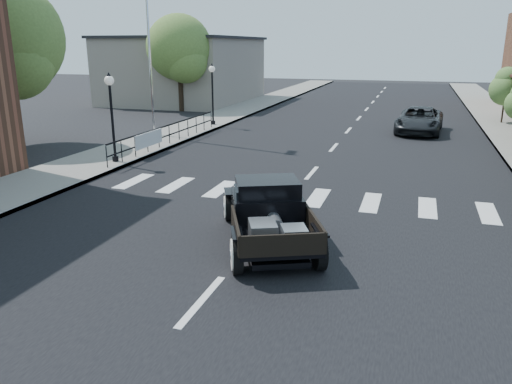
% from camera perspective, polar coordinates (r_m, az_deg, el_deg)
% --- Properties ---
extents(ground, '(120.00, 120.00, 0.00)m').
position_cam_1_polar(ground, '(11.92, -0.41, -5.80)').
color(ground, black).
rests_on(ground, ground).
extents(road, '(14.00, 80.00, 0.02)m').
position_cam_1_polar(road, '(26.11, 9.93, 6.24)').
color(road, black).
rests_on(road, ground).
extents(road_markings, '(12.00, 60.00, 0.06)m').
position_cam_1_polar(road_markings, '(21.26, 8.01, 4.01)').
color(road_markings, silver).
rests_on(road_markings, ground).
extents(sidewalk_left, '(3.00, 80.00, 0.15)m').
position_cam_1_polar(sidewalk_left, '(28.49, -7.37, 7.32)').
color(sidewalk_left, gray).
rests_on(sidewalk_left, ground).
extents(low_building_left, '(10.00, 12.00, 5.00)m').
position_cam_1_polar(low_building_left, '(42.72, -8.12, 13.55)').
color(low_building_left, gray).
rests_on(low_building_left, ground).
extents(railing, '(0.08, 10.00, 1.00)m').
position_cam_1_polar(railing, '(23.45, -9.89, 6.70)').
color(railing, black).
rests_on(railing, sidewalk_left).
extents(banner, '(0.04, 2.20, 0.60)m').
position_cam_1_polar(banner, '(21.72, -12.09, 5.28)').
color(banner, silver).
rests_on(banner, sidewalk_left).
extents(lamp_post_b, '(0.36, 0.36, 3.40)m').
position_cam_1_polar(lamp_post_b, '(20.02, -16.12, 8.14)').
color(lamp_post_b, black).
rests_on(lamp_post_b, sidewalk_left).
extents(lamp_post_c, '(0.36, 0.36, 3.40)m').
position_cam_1_polar(lamp_post_c, '(28.82, -4.99, 11.05)').
color(lamp_post_c, black).
rests_on(lamp_post_c, sidewalk_left).
extents(flagpole, '(0.12, 0.12, 11.31)m').
position_cam_1_polar(flagpole, '(25.83, -12.29, 18.93)').
color(flagpole, silver).
rests_on(flagpole, sidewalk_left).
extents(big_tree_near, '(4.98, 4.98, 7.32)m').
position_cam_1_polar(big_tree_near, '(25.43, -26.32, 12.86)').
color(big_tree_near, '#537130').
rests_on(big_tree_near, ground).
extents(big_tree_far, '(4.52, 4.52, 6.64)m').
position_cam_1_polar(big_tree_far, '(36.21, -8.70, 14.34)').
color(big_tree_far, '#537130').
rests_on(big_tree_far, ground).
extents(small_tree_e, '(1.85, 1.85, 3.08)m').
position_cam_1_polar(small_tree_e, '(32.82, 26.56, 9.79)').
color(small_tree_e, '#496D32').
rests_on(small_tree_e, sidewalk_right).
extents(hotrod_pickup, '(3.74, 4.92, 1.55)m').
position_cam_1_polar(hotrod_pickup, '(11.62, 1.41, -2.32)').
color(hotrod_pickup, black).
rests_on(hotrod_pickup, ground).
extents(second_car, '(2.59, 4.99, 1.34)m').
position_cam_1_polar(second_car, '(28.23, 18.18, 7.79)').
color(second_car, black).
rests_on(second_car, ground).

